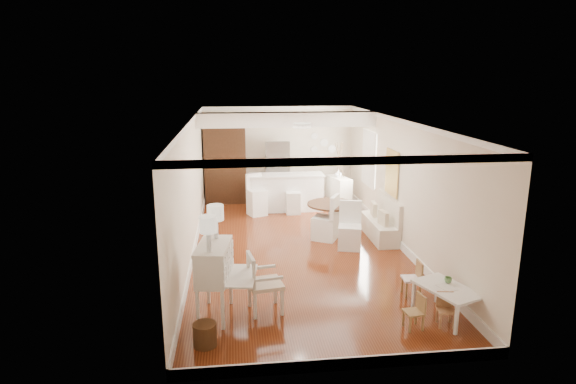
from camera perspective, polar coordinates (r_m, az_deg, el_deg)
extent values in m
plane|color=maroon|center=(10.64, 1.18, -6.72)|extent=(9.00, 9.00, 0.00)
cube|color=white|center=(10.00, 1.25, 8.47)|extent=(4.50, 9.00, 0.04)
cube|color=beige|center=(14.62, -1.16, 4.64)|extent=(4.50, 0.04, 2.80)
cube|color=beige|center=(6.01, 7.06, -9.15)|extent=(4.50, 0.04, 2.80)
cube|color=beige|center=(10.18, -11.44, 0.30)|extent=(0.04, 9.00, 2.80)
cube|color=beige|center=(10.76, 13.17, 0.93)|extent=(0.04, 9.00, 2.80)
cube|color=white|center=(12.20, -0.16, 8.59)|extent=(4.50, 0.45, 0.36)
cube|color=tan|center=(11.18, 12.20, 2.25)|extent=(0.04, 0.84, 1.04)
cube|color=white|center=(12.97, 9.61, 3.94)|extent=(0.04, 1.10, 1.40)
cylinder|color=#381E11|center=(14.47, -5.93, 6.28)|extent=(0.30, 0.03, 0.30)
cylinder|color=white|center=(9.52, 1.66, 7.89)|extent=(0.36, 0.36, 0.08)
cube|color=white|center=(7.71, -8.71, -10.34)|extent=(1.06, 1.07, 1.20)
cube|color=silver|center=(7.83, -2.71, -10.68)|extent=(0.65, 0.65, 0.98)
cylinder|color=#482C16|center=(7.15, -9.83, -16.31)|extent=(0.44, 0.44, 0.34)
cube|color=silver|center=(8.12, 18.23, -12.32)|extent=(0.93, 1.16, 0.51)
cube|color=#9B7746|center=(7.65, 14.67, -13.55)|extent=(0.30, 0.30, 0.55)
cube|color=#A07948|center=(8.68, 14.43, -9.86)|extent=(0.32, 0.32, 0.63)
cube|color=#B27C51|center=(7.87, 18.22, -13.12)|extent=(0.29, 0.29, 0.52)
cube|color=silver|center=(11.37, 10.85, -3.01)|extent=(0.52, 1.60, 0.98)
cylinder|color=#4D2B18|center=(11.43, 5.15, -3.24)|extent=(1.48, 1.48, 0.78)
cube|color=white|center=(10.59, 7.35, -3.98)|extent=(0.60, 0.61, 1.03)
cube|color=white|center=(11.10, 4.43, -2.99)|extent=(0.70, 0.69, 1.06)
cube|color=white|center=(13.44, -0.16, -0.03)|extent=(2.05, 0.65, 1.03)
cube|color=white|center=(12.98, -3.72, -0.36)|extent=(0.58, 0.58, 1.11)
cube|color=white|center=(13.12, 0.58, -0.52)|extent=(0.39, 0.39, 0.96)
cube|color=#381E11|center=(14.29, -7.45, 3.29)|extent=(1.20, 0.60, 2.30)
imported|color=silver|center=(14.40, 0.17, 2.48)|extent=(0.75, 0.65, 1.80)
cube|color=white|center=(13.91, 6.03, 0.02)|extent=(0.62, 0.98, 0.87)
imported|color=#639A5A|center=(8.16, 18.44, -9.87)|extent=(0.15, 0.15, 0.09)
imported|color=white|center=(13.79, 5.98, 2.20)|extent=(0.27, 0.27, 0.21)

